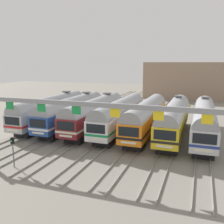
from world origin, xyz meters
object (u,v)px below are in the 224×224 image
(commuter_train_maroon, at_px, (95,112))
(commuter_train_orange, at_px, (146,116))
(commuter_train_yellow, at_px, (174,118))
(commuter_train_silver, at_px, (204,120))
(yard_signal_mast, at_px, (13,146))
(commuter_train_blue, at_px, (73,111))
(catenary_gantry, at_px, (76,112))
(commuter_train_stainless, at_px, (51,109))
(commuter_train_white, at_px, (120,114))

(commuter_train_maroon, height_order, commuter_train_orange, commuter_train_maroon)
(commuter_train_orange, relative_size, commuter_train_yellow, 1.00)
(commuter_train_silver, xyz_separation_m, yard_signal_mast, (-17.32, -15.70, -0.57))
(commuter_train_blue, height_order, commuter_train_silver, same)
(commuter_train_silver, bearing_deg, catenary_gantry, -130.55)
(yard_signal_mast, bearing_deg, commuter_train_stainless, 110.19)
(commuter_train_maroon, relative_size, catenary_gantry, 0.64)
(commuter_train_maroon, relative_size, commuter_train_orange, 1.00)
(commuter_train_blue, relative_size, commuter_train_yellow, 1.00)
(commuter_train_stainless, relative_size, commuter_train_yellow, 1.00)
(catenary_gantry, bearing_deg, commuter_train_blue, 119.70)
(catenary_gantry, distance_m, yard_signal_mast, 7.00)
(commuter_train_stainless, distance_m, catenary_gantry, 17.97)
(commuter_train_maroon, bearing_deg, commuter_train_orange, -0.03)
(commuter_train_white, relative_size, commuter_train_orange, 1.00)
(commuter_train_blue, relative_size, commuter_train_white, 1.00)
(commuter_train_white, distance_m, yard_signal_mast, 16.73)
(commuter_train_blue, distance_m, commuter_train_orange, 11.55)
(commuter_train_stainless, height_order, commuter_train_orange, commuter_train_stainless)
(yard_signal_mast, bearing_deg, commuter_train_white, 69.80)
(commuter_train_white, xyz_separation_m, catenary_gantry, (0.00, -13.49, 2.72))
(commuter_train_stainless, bearing_deg, commuter_train_orange, -0.02)
(commuter_train_blue, xyz_separation_m, commuter_train_orange, (11.55, -0.00, -0.00))
(commuter_train_stainless, distance_m, commuter_train_yellow, 19.25)
(commuter_train_silver, relative_size, catenary_gantry, 0.64)
(commuter_train_orange, distance_m, yard_signal_mast, 18.42)
(commuter_train_silver, bearing_deg, commuter_train_stainless, 180.00)
(commuter_train_stainless, bearing_deg, catenary_gantry, -49.45)
(catenary_gantry, xyz_separation_m, yard_signal_mast, (-5.77, -2.20, -3.29))
(commuter_train_blue, distance_m, commuter_train_yellow, 15.40)
(yard_signal_mast, bearing_deg, commuter_train_silver, 42.19)
(commuter_train_blue, xyz_separation_m, catenary_gantry, (7.70, -13.50, 2.72))
(commuter_train_maroon, height_order, catenary_gantry, catenary_gantry)
(commuter_train_blue, height_order, commuter_train_white, commuter_train_blue)
(commuter_train_silver, distance_m, catenary_gantry, 17.97)
(commuter_train_blue, xyz_separation_m, commuter_train_silver, (19.25, 0.00, 0.00))
(commuter_train_yellow, bearing_deg, commuter_train_white, -179.97)
(catenary_gantry, bearing_deg, commuter_train_yellow, 60.30)
(commuter_train_white, height_order, commuter_train_yellow, commuter_train_yellow)
(commuter_train_yellow, distance_m, yard_signal_mast, 20.70)
(commuter_train_orange, bearing_deg, commuter_train_blue, 179.98)
(commuter_train_maroon, relative_size, commuter_train_silver, 1.00)
(commuter_train_blue, distance_m, yard_signal_mast, 15.83)
(commuter_train_blue, bearing_deg, commuter_train_silver, 0.00)
(commuter_train_stainless, xyz_separation_m, commuter_train_orange, (15.40, -0.00, -0.00))
(commuter_train_silver, bearing_deg, yard_signal_mast, -137.81)
(catenary_gantry, relative_size, yard_signal_mast, 9.35)
(commuter_train_orange, relative_size, yard_signal_mast, 5.96)
(commuter_train_yellow, xyz_separation_m, catenary_gantry, (-7.70, -13.50, 2.72))
(commuter_train_orange, relative_size, catenary_gantry, 0.64)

